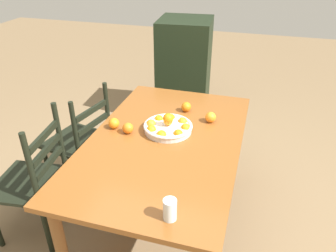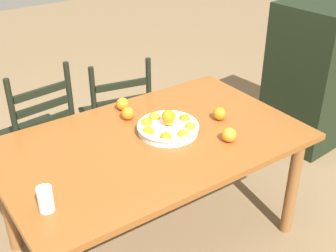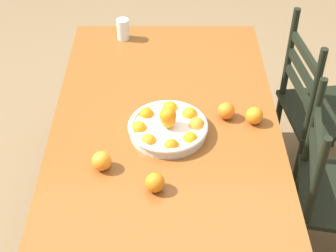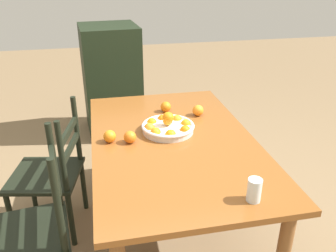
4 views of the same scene
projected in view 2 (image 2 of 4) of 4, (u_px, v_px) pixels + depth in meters
ground_plane at (154, 238)px, 2.73m from camera, size 12.00×12.00×0.00m
dining_table at (152, 153)px, 2.41m from camera, size 1.64×1.01×0.72m
chair_near_window at (117, 118)px, 3.19m from camera, size 0.52×0.52×0.92m
chair_by_cabinet at (38, 136)px, 2.91m from camera, size 0.49×0.49×0.98m
cabinet at (313, 75)px, 3.51m from camera, size 0.63×0.62×1.15m
fruit_bowl at (168, 127)px, 2.42m from camera, size 0.35×0.35×0.14m
orange_loose_0 at (220, 114)px, 2.54m from camera, size 0.08×0.08×0.08m
orange_loose_1 at (229, 135)px, 2.33m from camera, size 0.08×0.08×0.08m
orange_loose_2 at (123, 104)px, 2.65m from camera, size 0.08×0.08×0.08m
orange_loose_3 at (128, 113)px, 2.55m from camera, size 0.08×0.08×0.08m
drinking_glass at (46, 199)px, 1.84m from camera, size 0.07×0.07×0.12m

